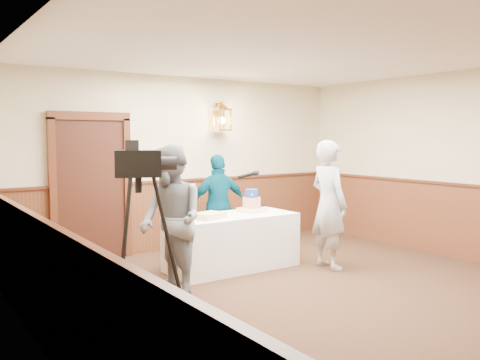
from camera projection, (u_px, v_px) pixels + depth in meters
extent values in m
plane|color=#321C13|center=(338.00, 303.00, 5.60)|extent=(7.00, 7.00, 0.00)
cube|color=#C7B995|center=(186.00, 163.00, 8.36)|extent=(6.00, 0.02, 2.80)
cube|color=#C7B995|center=(54.00, 194.00, 3.79)|extent=(0.02, 7.00, 2.80)
cube|color=white|center=(342.00, 45.00, 5.36)|extent=(6.00, 7.00, 0.02)
cube|color=#552E18|center=(187.00, 214.00, 8.42)|extent=(5.98, 0.04, 1.10)
cube|color=#552E18|center=(60.00, 305.00, 3.88)|extent=(0.04, 6.98, 1.10)
cube|color=#4E2414|center=(187.00, 180.00, 8.36)|extent=(5.98, 0.07, 0.04)
cube|color=#33160E|center=(91.00, 190.00, 7.45)|extent=(1.00, 0.06, 2.10)
cube|color=white|center=(232.00, 242.00, 7.05)|extent=(1.80, 0.80, 0.75)
cube|color=#F1E8B3|center=(252.00, 210.00, 7.27)|extent=(0.40, 0.40, 0.06)
cylinder|color=red|center=(252.00, 203.00, 7.26)|extent=(0.26, 0.26, 0.15)
cylinder|color=navy|center=(252.00, 193.00, 7.25)|extent=(0.18, 0.18, 0.12)
cube|color=#EACD8C|center=(209.00, 216.00, 6.70)|extent=(0.45, 0.39, 0.08)
cube|color=#BBE29F|center=(185.00, 217.00, 6.65)|extent=(0.31, 0.29, 0.06)
imported|color=slate|center=(171.00, 221.00, 5.80)|extent=(0.69, 0.87, 1.74)
cylinder|color=black|center=(247.00, 175.00, 6.25)|extent=(0.23, 0.08, 0.09)
sphere|color=black|center=(256.00, 173.00, 6.31)|extent=(0.08, 0.08, 0.08)
imported|color=#A7A6AC|center=(329.00, 205.00, 7.03)|extent=(0.47, 0.68, 1.78)
imported|color=#034055|center=(219.00, 205.00, 7.77)|extent=(0.97, 0.54, 1.56)
cube|color=black|center=(138.00, 164.00, 4.70)|extent=(0.47, 0.37, 0.25)
cylinder|color=black|center=(167.00, 163.00, 4.75)|extent=(0.20, 0.18, 0.12)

